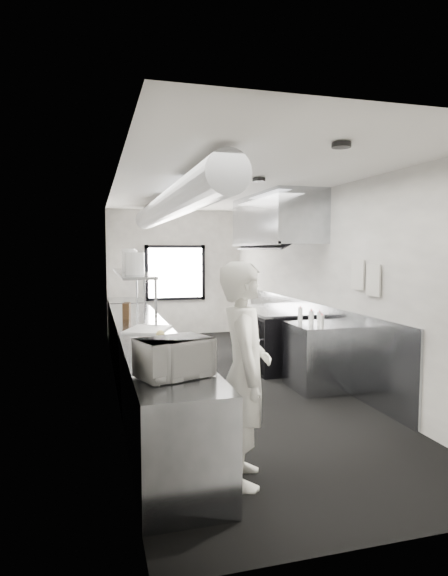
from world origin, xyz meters
TOP-DOWN VIEW (x-y plane):
  - floor at (0.00, 0.00)m, footprint 3.00×8.00m
  - ceiling at (0.00, 0.00)m, footprint 3.00×8.00m
  - wall_back at (0.00, 4.00)m, footprint 3.00×0.02m
  - wall_front at (0.00, -4.00)m, footprint 3.00×0.02m
  - wall_left at (-1.50, 0.00)m, footprint 0.02×8.00m
  - wall_right at (1.50, 0.00)m, footprint 0.02×8.00m
  - wall_cladding at (1.48, 0.30)m, footprint 0.03×5.50m
  - hvac_duct at (-0.70, 0.40)m, footprint 0.40×6.40m
  - service_window at (0.00, 3.96)m, footprint 1.36×0.05m
  - exhaust_hood at (1.10, 0.70)m, footprint 0.81×2.20m
  - prep_counter at (-1.15, -0.50)m, footprint 0.70×6.00m
  - pass_shelf at (-1.19, 1.00)m, footprint 0.45×3.00m
  - range at (1.04, 0.70)m, footprint 0.88×1.60m
  - bottle_station at (1.15, -0.70)m, footprint 0.65×0.80m
  - far_work_table at (-1.15, 3.20)m, footprint 0.70×1.20m
  - notice_sheet_a at (1.47, -1.20)m, footprint 0.02×0.28m
  - notice_sheet_b at (1.47, -1.55)m, footprint 0.02×0.28m
  - line_cook at (-0.60, -2.93)m, footprint 0.58×0.75m
  - microwave at (-1.17, -2.85)m, footprint 0.63×0.56m
  - deli_tub_a at (-1.33, -2.41)m, footprint 0.16×0.16m
  - deli_tub_b at (-1.30, -2.29)m, footprint 0.17×0.17m
  - newspaper at (-0.98, -2.03)m, footprint 0.41×0.46m
  - small_plate at (-1.06, -1.29)m, footprint 0.21×0.21m
  - pastry at (-1.06, -1.29)m, footprint 0.10×0.10m
  - cutting_board at (-1.13, -0.57)m, footprint 0.69×0.77m
  - knife_block at (-1.31, 0.53)m, footprint 0.14×0.23m
  - plate_stack_a at (-1.22, 0.10)m, footprint 0.31×0.31m
  - plate_stack_b at (-1.18, 0.75)m, footprint 0.27×0.27m
  - plate_stack_c at (-1.21, 1.15)m, footprint 0.31×0.31m
  - plate_stack_d at (-1.18, 1.78)m, footprint 0.27×0.27m
  - squeeze_bottle_a at (1.07, -1.03)m, footprint 0.07×0.07m
  - squeeze_bottle_b at (1.13, -0.84)m, footprint 0.06×0.06m
  - squeeze_bottle_c at (1.09, -0.68)m, footprint 0.08×0.08m
  - squeeze_bottle_d at (1.11, -0.60)m, footprint 0.06×0.06m
  - squeeze_bottle_e at (1.07, -0.36)m, footprint 0.08×0.08m

SIDE VIEW (x-z plane):
  - floor at x=0.00m, z-range -0.01..0.01m
  - prep_counter at x=-1.15m, z-range 0.00..0.90m
  - bottle_station at x=1.15m, z-range 0.00..0.90m
  - far_work_table at x=-1.15m, z-range 0.00..0.90m
  - range at x=1.04m, z-range 0.00..0.94m
  - wall_cladding at x=1.48m, z-range 0.00..1.10m
  - newspaper at x=-0.98m, z-range 0.90..0.91m
  - small_plate at x=-1.06m, z-range 0.90..0.92m
  - cutting_board at x=-1.13m, z-range 0.90..0.92m
  - line_cook at x=-0.60m, z-range 0.00..1.82m
  - deli_tub_a at x=-1.33m, z-range 0.90..0.99m
  - deli_tub_b at x=-1.30m, z-range 0.90..1.00m
  - pastry at x=-1.06m, z-range 0.92..1.02m
  - squeeze_bottle_d at x=1.11m, z-range 0.90..1.06m
  - squeeze_bottle_a at x=1.07m, z-range 0.90..1.07m
  - squeeze_bottle_b at x=1.13m, z-range 0.90..1.08m
  - squeeze_bottle_c at x=1.09m, z-range 0.90..1.09m
  - squeeze_bottle_e at x=1.07m, z-range 0.90..1.09m
  - knife_block at x=-1.31m, z-range 0.90..1.13m
  - microwave at x=-1.17m, z-range 0.90..1.21m
  - service_window at x=0.00m, z-range 0.77..2.02m
  - wall_back at x=0.00m, z-range 0.00..2.80m
  - wall_front at x=0.00m, z-range 0.00..2.80m
  - wall_left at x=-1.50m, z-range 0.00..2.80m
  - wall_right at x=1.50m, z-range 0.00..2.80m
  - pass_shelf at x=-1.19m, z-range 1.20..1.88m
  - notice_sheet_b at x=1.47m, z-range 1.36..1.74m
  - notice_sheet_a at x=1.47m, z-range 1.41..1.79m
  - plate_stack_b at x=-1.18m, z-range 1.57..1.86m
  - plate_stack_a at x=-1.22m, z-range 1.57..1.88m
  - plate_stack_c at x=-1.21m, z-range 1.57..1.91m
  - plate_stack_d at x=-1.18m, z-range 1.57..1.93m
  - exhaust_hood at x=1.10m, z-range 1.95..2.83m
  - hvac_duct at x=-0.70m, z-range 2.35..2.75m
  - ceiling at x=0.00m, z-range 2.79..2.80m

